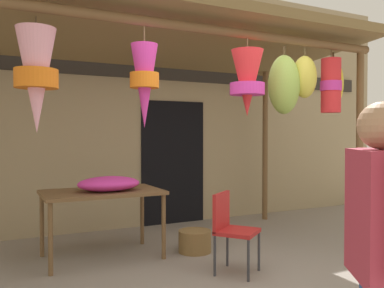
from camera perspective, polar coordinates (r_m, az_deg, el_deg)
name	(u,v)px	position (r m, az deg, el deg)	size (l,w,h in m)	color
ground_plane	(231,278)	(4.39, 5.43, -18.04)	(30.00, 30.00, 0.00)	gray
shop_facade	(140,102)	(6.65, -7.25, 5.82)	(10.12, 0.29, 3.96)	#9E8966
market_stall_canopy	(178,52)	(5.04, -1.99, 12.72)	(5.01, 2.49, 2.82)	brown
display_table	(102,197)	(4.98, -12.41, -7.22)	(1.36, 0.84, 0.80)	brown
flower_heap_on_table	(110,184)	(4.90, -11.30, -5.42)	(0.73, 0.51, 0.17)	#D13399
folding_chair	(230,225)	(4.42, 5.37, -11.15)	(0.56, 0.56, 0.84)	#AD1E1E
wicker_basket_by_table	(195,241)	(5.22, 0.39, -13.36)	(0.40, 0.40, 0.27)	brown
customer_foreground	(381,247)	(2.11, 24.78, -12.86)	(0.40, 0.51, 1.61)	#2D5193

